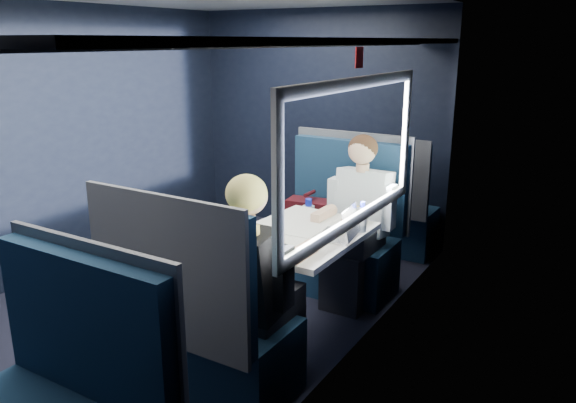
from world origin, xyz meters
The scene contains 12 objects.
ground centered at (0.00, 0.00, -0.01)m, with size 2.80×4.20×0.01m, color black.
room_shell centered at (0.02, 0.00, 1.48)m, with size 3.00×4.40×2.40m.
table centered at (1.03, 0.00, 0.66)m, with size 0.62×1.00×0.74m.
seat_bay_near centered at (0.84, 0.87, 0.42)m, with size 1.04×0.62×1.26m.
seat_bay_far centered at (0.85, -0.87, 0.41)m, with size 1.04×0.62×1.26m.
seat_row_front centered at (0.85, 1.80, 0.41)m, with size 1.04×0.51×1.16m.
man centered at (1.10, 0.70, 0.72)m, with size 0.53×0.56×1.32m.
woman centered at (1.10, -0.71, 0.73)m, with size 0.53×0.56×1.32m.
papers centered at (0.91, 0.10, 0.74)m, with size 0.60×0.87×0.01m, color white.
laptop centered at (1.28, 0.07, 0.80)m, with size 0.26×0.32×0.22m.
bottle_small centered at (1.33, 0.25, 0.83)m, with size 0.06×0.06×0.21m.
cup centered at (1.25, 0.44, 0.79)m, with size 0.08×0.08×0.10m, color white.
Camera 1 is at (2.76, -3.08, 1.99)m, focal length 35.00 mm.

